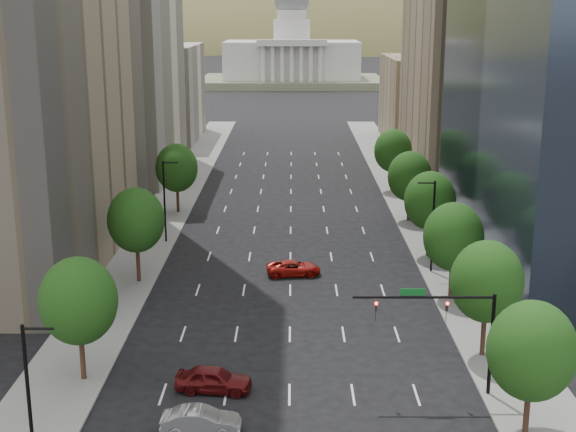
{
  "coord_description": "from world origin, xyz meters",
  "views": [
    {
      "loc": [
        0.15,
        -17.23,
        24.42
      ],
      "look_at": [
        -0.17,
        45.78,
        8.0
      ],
      "focal_mm": 49.39,
      "sensor_mm": 36.0,
      "label": 1
    }
  ],
  "objects_px": {
    "traffic_signal": "(454,321)",
    "car_silver": "(201,421)",
    "car_maroon": "(214,379)",
    "car_red_far": "(294,268)",
    "capitol": "(292,59)"
  },
  "relations": [
    {
      "from": "traffic_signal",
      "to": "car_silver",
      "type": "relative_size",
      "value": 1.93
    },
    {
      "from": "traffic_signal",
      "to": "car_silver",
      "type": "xyz_separation_m",
      "value": [
        -15.77,
        -4.87,
        -4.39
      ]
    },
    {
      "from": "car_silver",
      "to": "car_red_far",
      "type": "height_order",
      "value": "car_silver"
    },
    {
      "from": "capitol",
      "to": "car_maroon",
      "type": "height_order",
      "value": "capitol"
    },
    {
      "from": "traffic_signal",
      "to": "capitol",
      "type": "relative_size",
      "value": 0.15
    },
    {
      "from": "traffic_signal",
      "to": "car_maroon",
      "type": "height_order",
      "value": "traffic_signal"
    },
    {
      "from": "capitol",
      "to": "car_maroon",
      "type": "bearing_deg",
      "value": -91.31
    },
    {
      "from": "car_silver",
      "to": "car_maroon",
      "type": "bearing_deg",
      "value": -2.15
    },
    {
      "from": "car_maroon",
      "to": "car_red_far",
      "type": "bearing_deg",
      "value": -6.5
    },
    {
      "from": "traffic_signal",
      "to": "car_red_far",
      "type": "bearing_deg",
      "value": 112.9
    },
    {
      "from": "car_red_far",
      "to": "car_maroon",
      "type": "bearing_deg",
      "value": 160.28
    },
    {
      "from": "capitol",
      "to": "car_maroon",
      "type": "relative_size",
      "value": 11.9
    },
    {
      "from": "car_silver",
      "to": "traffic_signal",
      "type": "bearing_deg",
      "value": -72.38
    },
    {
      "from": "traffic_signal",
      "to": "car_red_far",
      "type": "xyz_separation_m",
      "value": [
        -10.21,
        24.17,
        -4.46
      ]
    },
    {
      "from": "traffic_signal",
      "to": "capitol",
      "type": "distance_m",
      "value": 219.99
    }
  ]
}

